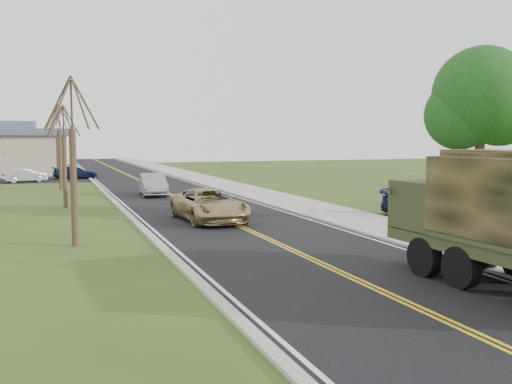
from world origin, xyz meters
TOP-DOWN VIEW (x-y plane):
  - ground at (0.00, 0.00)m, footprint 160.00×160.00m
  - road at (0.00, 40.00)m, footprint 8.00×120.00m
  - curb_right at (4.15, 40.00)m, footprint 0.30×120.00m
  - sidewalk_right at (5.90, 40.00)m, footprint 3.20×120.00m
  - curb_left at (-4.15, 40.00)m, footprint 0.30×120.00m
  - leafy_tree at (11.00, 10.01)m, footprint 4.83×4.50m
  - bare_tree_a at (-7.00, 10.00)m, footprint 1.93×2.26m
  - bare_tree_b at (-7.00, 22.00)m, footprint 1.83×2.14m
  - bare_tree_c at (-7.00, 34.00)m, footprint 2.04×2.39m
  - bare_tree_d at (-7.00, 46.00)m, footprint 1.88×2.20m
  - suv_champagne at (-0.83, 14.23)m, footprint 2.81×5.62m
  - sedan_silver at (-1.23, 27.14)m, footprint 1.88×4.62m
  - pickup_navy at (9.87, 12.19)m, footprint 4.81×4.36m
  - lot_car_silver at (-9.86, 42.72)m, footprint 3.89×2.45m
  - lot_car_navy at (-5.47, 45.57)m, footprint 4.31×2.26m

SIDE VIEW (x-z plane):
  - ground at x=0.00m, z-range 0.00..0.00m
  - road at x=0.00m, z-range 0.00..0.01m
  - sidewalk_right at x=5.90m, z-range 0.00..0.10m
  - curb_left at x=-4.15m, z-range 0.00..0.10m
  - curb_right at x=4.15m, z-range 0.00..0.12m
  - lot_car_navy at x=-5.47m, z-range 0.00..1.19m
  - lot_car_silver at x=-9.86m, z-range 0.00..1.21m
  - pickup_navy at x=9.87m, z-range 0.00..1.35m
  - sedan_silver at x=-1.23m, z-range 0.00..1.49m
  - suv_champagne at x=-0.83m, z-range 0.00..1.53m
  - bare_tree_b at x=-7.00m, z-range -0.39..5.34m
  - bare_tree_d at x=-7.00m, z-range -0.40..5.50m
  - bare_tree_a at x=-7.00m, z-range -0.41..5.66m
  - bare_tree_c at x=-7.00m, z-range -0.44..5.99m
  - leafy_tree at x=11.00m, z-range 1.44..9.54m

